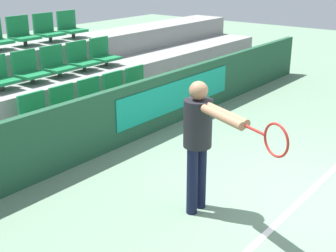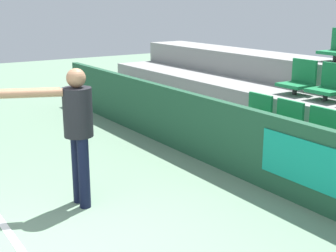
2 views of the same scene
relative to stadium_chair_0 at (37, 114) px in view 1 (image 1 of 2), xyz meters
The scene contains 19 objects.
ground_plane 4.01m from the stadium_chair_0, 72.98° to the right, with size 30.00×30.00×0.00m, color slate.
court_baseline 3.96m from the stadium_chair_0, 72.76° to the right, with size 4.53×0.08×0.01m.
barrier_wall 1.37m from the stadium_chair_0, 29.08° to the right, with size 12.66×0.14×0.97m.
bleacher_tier_front 1.25m from the stadium_chair_0, ahead, with size 12.26×0.91×0.45m.
bleacher_tier_middle 1.42m from the stadium_chair_0, 34.41° to the left, with size 12.26×0.91×0.90m.
bleacher_tier_back 2.06m from the stadium_chair_0, 55.84° to the left, with size 12.26×0.91×1.34m.
stadium_chair_0 is the anchor object (origin of this frame).
stadium_chair_1 0.58m from the stadium_chair_0, ahead, with size 0.46×0.41×0.54m.
stadium_chair_2 1.16m from the stadium_chair_0, ahead, with size 0.46×0.41×0.54m.
stadium_chair_3 1.73m from the stadium_chair_0, ahead, with size 0.46×0.41×0.54m.
stadium_chair_4 2.31m from the stadium_chair_0, ahead, with size 0.46×0.41×0.54m.
stadium_chair_6 1.17m from the stadium_chair_0, 57.63° to the left, with size 0.46×0.41×0.54m.
stadium_chair_7 1.54m from the stadium_chair_0, 38.26° to the left, with size 0.46×0.41×0.54m.
stadium_chair_8 2.01m from the stadium_chair_0, 27.74° to the left, with size 0.46×0.41×0.54m.
stadium_chair_9 2.53m from the stadium_chair_0, 21.52° to the left, with size 0.46×0.41×0.54m.
stadium_chair_12 2.34m from the stadium_chair_0, 57.63° to the left, with size 0.46×0.41×0.54m.
stadium_chair_13 2.67m from the stadium_chair_0, 46.44° to the left, with size 0.46×0.41×0.54m.
stadium_chair_14 3.08m from the stadium_chair_0, 38.26° to the left, with size 0.46×0.41×0.54m.
tennis_player 2.90m from the stadium_chair_0, 88.25° to the right, with size 0.74×1.50×1.59m.
Camera 1 is at (-5.17, -1.82, 2.86)m, focal length 50.00 mm.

